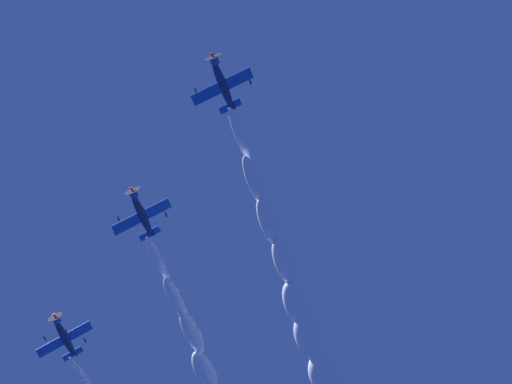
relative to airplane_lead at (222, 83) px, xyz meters
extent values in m
ellipsoid|color=navy|center=(-0.04, 0.23, -0.03)|extent=(2.11, 6.45, 1.96)
cylinder|color=#194CB2|center=(0.45, -2.62, 0.30)|extent=(1.45, 1.04, 1.43)
cone|color=red|center=(0.55, -3.23, 0.37)|extent=(0.72, 0.75, 0.70)
cylinder|color=#3F3F47|center=(0.53, -3.09, 0.35)|extent=(2.97, 0.43, 2.96)
cube|color=#194CB2|center=(-0.14, 0.39, -0.19)|extent=(7.27, 2.54, 3.96)
ellipsoid|color=navy|center=(3.35, 0.78, -2.00)|extent=(0.41, 0.90, 0.40)
ellipsoid|color=navy|center=(-3.63, 0.00, 1.61)|extent=(0.41, 0.90, 0.40)
cube|color=#194CB2|center=(-0.49, 2.97, -0.31)|extent=(2.66, 1.29, 1.50)
cube|color=navy|center=(-0.29, 3.11, 0.11)|extent=(0.72, 1.10, 1.09)
ellipsoid|color=#1E232D|center=(0.18, 0.02, 0.35)|extent=(1.04, 1.54, 0.99)
ellipsoid|color=navy|center=(-17.56, 10.81, -0.21)|extent=(2.06, 6.46, 2.06)
cylinder|color=#194CB2|center=(-17.07, 7.96, 0.18)|extent=(1.43, 1.06, 1.43)
cone|color=red|center=(-16.96, 7.35, 0.27)|extent=(0.71, 0.76, 0.71)
cylinder|color=#3F3F47|center=(-16.99, 7.49, 0.25)|extent=(2.94, 0.49, 2.93)
cube|color=#194CB2|center=(-17.65, 10.96, -0.37)|extent=(7.37, 2.56, 3.76)
ellipsoid|color=navy|center=(-14.10, 11.34, -2.06)|extent=(0.40, 0.90, 0.41)
ellipsoid|color=navy|center=(-21.20, 10.59, 1.32)|extent=(0.40, 0.90, 0.41)
cube|color=#194CB2|center=(-18.00, 13.54, -0.53)|extent=(2.70, 1.30, 1.43)
cube|color=navy|center=(-17.82, 13.69, -0.11)|extent=(0.69, 1.12, 1.12)
ellipsoid|color=#1E232D|center=(-17.35, 10.60, 0.19)|extent=(1.03, 1.56, 1.01)
ellipsoid|color=navy|center=(-36.62, 21.98, -1.42)|extent=(2.10, 6.45, 1.98)
cylinder|color=#194CB2|center=(-36.14, 19.13, -1.08)|extent=(1.45, 1.04, 1.43)
cone|color=red|center=(-36.03, 18.51, -1.00)|extent=(0.71, 0.75, 0.71)
cylinder|color=#3F3F47|center=(-36.06, 18.66, -1.02)|extent=(2.97, 0.45, 2.96)
cube|color=#194CB2|center=(-36.72, 22.14, -1.58)|extent=(7.29, 2.54, 3.92)
ellipsoid|color=navy|center=(-33.22, 22.52, -3.36)|extent=(0.41, 0.90, 0.40)
ellipsoid|color=navy|center=(-40.23, 21.75, 0.20)|extent=(0.41, 0.90, 0.40)
cube|color=#194CB2|center=(-37.07, 24.71, -1.70)|extent=(2.67, 1.29, 1.48)
cube|color=navy|center=(-36.88, 24.86, -1.28)|extent=(0.71, 1.10, 1.10)
ellipsoid|color=#1E232D|center=(-36.41, 21.77, -1.03)|extent=(1.04, 1.55, 1.00)
ellipsoid|color=white|center=(-1.13, 6.53, -0.66)|extent=(2.60, 7.90, 2.17)
ellipsoid|color=white|center=(-2.31, 12.57, -1.57)|extent=(3.06, 8.03, 2.63)
ellipsoid|color=white|center=(-3.27, 18.36, -2.15)|extent=(3.52, 8.16, 3.08)
ellipsoid|color=white|center=(-3.92, 24.18, -2.85)|extent=(3.98, 8.29, 3.54)
ellipsoid|color=white|center=(-5.34, 30.29, -3.48)|extent=(4.44, 8.42, 3.99)
ellipsoid|color=white|center=(-6.04, 35.36, -4.35)|extent=(4.89, 8.54, 4.44)
ellipsoid|color=white|center=(-6.86, 41.83, -4.74)|extent=(5.35, 8.67, 4.90)
ellipsoid|color=white|center=(-18.90, 17.13, -1.01)|extent=(2.60, 7.90, 2.17)
ellipsoid|color=white|center=(-19.69, 23.26, -1.75)|extent=(3.06, 8.03, 2.63)
ellipsoid|color=white|center=(-20.34, 28.88, -2.19)|extent=(3.52, 8.16, 3.08)
ellipsoid|color=white|center=(-21.64, 34.82, -3.15)|extent=(3.98, 8.29, 3.54)
ellipsoid|color=white|center=(-37.91, 28.23, -2.12)|extent=(2.60, 7.90, 2.17)
camera|label=1|loc=(18.25, -26.32, -87.30)|focal=55.14mm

